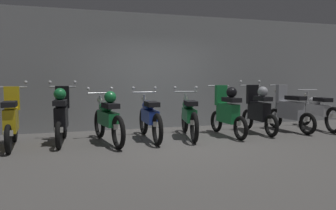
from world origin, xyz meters
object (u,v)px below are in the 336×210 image
Objects in this scene: motorbike_slot_2 at (61,116)px; motorbike_slot_4 at (150,117)px; motorbike_slot_1 at (11,120)px; motorbike_slot_6 at (227,112)px; motorbike_slot_5 at (189,116)px; motorbike_slot_8 at (289,110)px; motorbike_slot_7 at (258,110)px; motorbike_slot_3 at (108,118)px; motorbike_slot_9 at (318,111)px.

motorbike_slot_4 is at bearing -3.90° from motorbike_slot_2.
motorbike_slot_6 is (4.59, -0.09, 0.04)m from motorbike_slot_1.
motorbike_slot_2 is at bearing 177.59° from motorbike_slot_5.
motorbike_slot_4 is at bearing -178.68° from motorbike_slot_8.
motorbike_slot_2 and motorbike_slot_7 have the same top height.
motorbike_slot_7 is (4.59, -0.06, 0.00)m from motorbike_slot_2.
motorbike_slot_6 is at bearing 1.30° from motorbike_slot_3.
motorbike_slot_2 is at bearing 179.20° from motorbike_slot_7.
motorbike_slot_6 is (1.84, -0.09, 0.07)m from motorbike_slot_4.
motorbike_slot_1 is 6.43m from motorbike_slot_8.
motorbike_slot_8 is at bearing 2.91° from motorbike_slot_3.
motorbike_slot_6 is 0.93m from motorbike_slot_7.
motorbike_slot_4 is 1.84m from motorbike_slot_6.
motorbike_slot_5 is at bearing -2.41° from motorbike_slot_2.
motorbike_slot_8 is at bearing -0.43° from motorbike_slot_2.
motorbike_slot_2 is 0.87× the size of motorbike_slot_9.
motorbike_slot_2 is 0.87× the size of motorbike_slot_3.
motorbike_slot_8 is (4.59, 0.23, -0.00)m from motorbike_slot_3.
motorbike_slot_9 is (0.93, 0.06, -0.03)m from motorbike_slot_8.
motorbike_slot_6 is at bearing -170.85° from motorbike_slot_7.
motorbike_slot_1 is 1.00× the size of motorbike_slot_8.
motorbike_slot_1 is 7.35m from motorbike_slot_9.
motorbike_slot_8 is at bearing 5.33° from motorbike_slot_6.
motorbike_slot_7 is (3.68, 0.21, 0.04)m from motorbike_slot_3.
motorbike_slot_8 is (1.83, 0.17, -0.04)m from motorbike_slot_6.
motorbike_slot_2 is 1.00× the size of motorbike_slot_8.
motorbike_slot_5 is at bearing -178.36° from motorbike_slot_7.
motorbike_slot_9 is at bearing 3.42° from motorbike_slot_8.
motorbike_slot_3 is 1.15× the size of motorbike_slot_7.
motorbike_slot_2 reaches higher than motorbike_slot_4.
motorbike_slot_8 reaches higher than motorbike_slot_9.
motorbike_slot_4 is 0.92m from motorbike_slot_5.
motorbike_slot_2 is 1.84m from motorbike_slot_4.
motorbike_slot_7 reaches higher than motorbike_slot_5.
motorbike_slot_8 is (0.91, 0.02, -0.04)m from motorbike_slot_7.
motorbike_slot_1 is 2.76m from motorbike_slot_4.
motorbike_slot_4 is (1.83, -0.13, -0.08)m from motorbike_slot_2.
motorbike_slot_5 is 1.83m from motorbike_slot_7.
motorbike_slot_1 is 5.51m from motorbike_slot_7.
motorbike_slot_9 is (5.51, 0.29, -0.04)m from motorbike_slot_3.
motorbike_slot_5 is 3.67m from motorbike_slot_9.
motorbike_slot_9 is at bearing 1.04° from motorbike_slot_1.
motorbike_slot_5 reaches higher than motorbike_slot_9.
motorbike_slot_7 is at bearing 9.15° from motorbike_slot_6.
motorbike_slot_4 is 1.01× the size of motorbike_slot_5.
motorbike_slot_4 is 1.16× the size of motorbike_slot_7.
motorbike_slot_9 is at bearing 4.69° from motorbike_slot_6.
motorbike_slot_7 is (0.92, 0.15, 0.00)m from motorbike_slot_6.
motorbike_slot_7 reaches higher than motorbike_slot_9.
motorbike_slot_3 is at bearing -170.79° from motorbike_slot_4.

